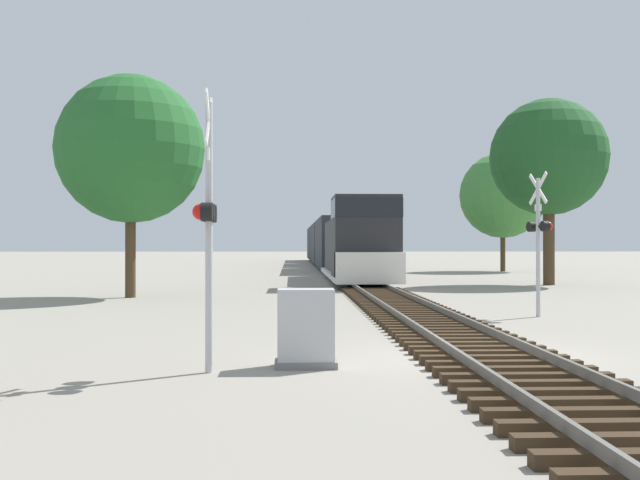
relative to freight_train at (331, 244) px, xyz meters
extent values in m
plane|color=gray|center=(0.00, -52.50, -2.08)|extent=(400.00, 400.00, 0.00)
cube|color=#382819|center=(0.00, -58.80, -2.00)|extent=(2.60, 0.22, 0.16)
cube|color=#382819|center=(0.00, -58.20, -2.00)|extent=(2.60, 0.22, 0.16)
cube|color=#382819|center=(0.00, -57.60, -2.00)|extent=(2.60, 0.22, 0.16)
cube|color=#382819|center=(0.00, -57.00, -2.00)|extent=(2.60, 0.22, 0.16)
cube|color=#382819|center=(0.00, -56.40, -2.00)|extent=(2.60, 0.22, 0.16)
cube|color=#382819|center=(0.00, -55.80, -2.00)|extent=(2.60, 0.22, 0.16)
cube|color=#382819|center=(0.00, -55.20, -2.00)|extent=(2.60, 0.22, 0.16)
cube|color=#382819|center=(0.00, -54.60, -2.00)|extent=(2.60, 0.22, 0.16)
cube|color=#382819|center=(0.00, -54.00, -2.00)|extent=(2.60, 0.22, 0.16)
cube|color=#382819|center=(0.00, -53.40, -2.00)|extent=(2.60, 0.22, 0.16)
cube|color=#382819|center=(0.00, -52.80, -2.00)|extent=(2.60, 0.22, 0.16)
cube|color=#382819|center=(0.00, -52.20, -2.00)|extent=(2.60, 0.22, 0.16)
cube|color=#382819|center=(0.00, -51.60, -2.00)|extent=(2.60, 0.22, 0.16)
cube|color=#382819|center=(0.00, -51.00, -2.00)|extent=(2.60, 0.22, 0.16)
cube|color=#382819|center=(0.00, -50.40, -2.00)|extent=(2.60, 0.22, 0.16)
cube|color=#382819|center=(0.00, -49.80, -2.00)|extent=(2.60, 0.22, 0.16)
cube|color=#382819|center=(0.00, -49.20, -2.00)|extent=(2.60, 0.22, 0.16)
cube|color=#382819|center=(0.00, -48.60, -2.00)|extent=(2.60, 0.22, 0.16)
cube|color=#382819|center=(0.00, -48.00, -2.00)|extent=(2.60, 0.22, 0.16)
cube|color=#382819|center=(0.00, -47.40, -2.00)|extent=(2.60, 0.22, 0.16)
cube|color=#382819|center=(0.00, -46.80, -2.00)|extent=(2.60, 0.22, 0.16)
cube|color=#382819|center=(0.00, -46.20, -2.00)|extent=(2.60, 0.22, 0.16)
cube|color=#382819|center=(0.00, -45.60, -2.00)|extent=(2.60, 0.22, 0.16)
cube|color=#382819|center=(0.00, -45.00, -2.00)|extent=(2.60, 0.22, 0.16)
cube|color=#382819|center=(0.00, -44.40, -2.00)|extent=(2.60, 0.22, 0.16)
cube|color=#382819|center=(0.00, -43.80, -2.00)|extent=(2.60, 0.22, 0.16)
cube|color=#382819|center=(0.00, -43.20, -2.00)|extent=(2.60, 0.22, 0.16)
cube|color=#382819|center=(0.00, -42.60, -2.00)|extent=(2.60, 0.22, 0.16)
cube|color=#382819|center=(0.00, -42.00, -2.00)|extent=(2.60, 0.22, 0.16)
cube|color=#382819|center=(0.00, -41.40, -2.00)|extent=(2.60, 0.22, 0.16)
cube|color=#382819|center=(0.00, -40.80, -2.00)|extent=(2.60, 0.22, 0.16)
cube|color=#382819|center=(0.00, -40.20, -2.00)|extent=(2.60, 0.22, 0.16)
cube|color=#382819|center=(0.00, -39.60, -2.00)|extent=(2.60, 0.22, 0.16)
cube|color=#382819|center=(0.00, -39.00, -2.00)|extent=(2.60, 0.22, 0.16)
cube|color=#382819|center=(0.00, -38.40, -2.00)|extent=(2.60, 0.22, 0.16)
cube|color=#382819|center=(0.00, -37.80, -2.00)|extent=(2.60, 0.22, 0.16)
cube|color=#382819|center=(0.00, -37.20, -2.00)|extent=(2.60, 0.22, 0.16)
cube|color=#382819|center=(0.00, -36.60, -2.00)|extent=(2.60, 0.22, 0.16)
cube|color=#382819|center=(0.00, -36.00, -2.00)|extent=(2.60, 0.22, 0.16)
cube|color=#382819|center=(0.00, -35.40, -2.00)|extent=(2.60, 0.22, 0.16)
cube|color=#382819|center=(0.00, -34.80, -2.00)|extent=(2.60, 0.22, 0.16)
cube|color=#382819|center=(0.00, -34.20, -2.00)|extent=(2.60, 0.22, 0.16)
cube|color=#382819|center=(0.00, -33.60, -2.00)|extent=(2.60, 0.22, 0.16)
cube|color=#382819|center=(0.00, -33.00, -2.00)|extent=(2.60, 0.22, 0.16)
cube|color=slate|center=(-0.72, -52.50, -1.85)|extent=(0.07, 160.00, 0.15)
cube|color=slate|center=(0.72, -52.50, -1.85)|extent=(0.07, 160.00, 0.15)
cube|color=#232326|center=(0.00, -22.39, -0.19)|extent=(2.61, 11.79, 3.17)
cube|color=#232326|center=(0.00, -30.64, 0.26)|extent=(3.08, 3.70, 4.07)
cube|color=black|center=(0.00, -30.64, 1.70)|extent=(3.11, 3.74, 0.90)
cube|color=white|center=(0.00, -32.49, -1.06)|extent=(3.08, 1.68, 1.42)
cube|color=white|center=(0.00, -24.92, -1.65)|extent=(3.14, 16.50, 0.24)
cube|color=black|center=(0.00, -30.39, -1.58)|extent=(1.58, 2.20, 1.00)
cube|color=black|center=(0.00, -19.44, -1.58)|extent=(1.58, 2.20, 1.00)
cube|color=#2D3338|center=(0.00, -7.60, 0.12)|extent=(2.92, 15.21, 3.78)
cube|color=black|center=(0.00, -12.55, -1.63)|extent=(1.58, 2.20, 0.90)
cube|color=black|center=(0.00, -2.66, -1.63)|extent=(1.58, 2.20, 0.90)
cube|color=#2D3338|center=(0.00, 8.90, 0.12)|extent=(2.92, 15.21, 3.78)
cube|color=black|center=(0.00, 3.95, -1.63)|extent=(1.58, 2.20, 0.90)
cube|color=black|center=(0.00, 13.84, -1.63)|extent=(1.58, 2.20, 0.90)
cube|color=#2D3338|center=(0.00, 25.40, 0.12)|extent=(2.92, 15.21, 3.78)
cube|color=black|center=(0.00, 20.45, -1.63)|extent=(1.58, 2.20, 0.90)
cube|color=black|center=(0.00, 30.34, -1.63)|extent=(1.58, 2.20, 0.90)
cylinder|color=#B7B7BC|center=(-4.87, -54.05, 0.12)|extent=(0.12, 0.12, 4.40)
cube|color=white|center=(-4.87, -54.05, 2.01)|extent=(0.04, 0.93, 0.93)
cube|color=white|center=(-4.87, -54.05, 2.01)|extent=(0.04, 0.93, 0.93)
cube|color=black|center=(-4.87, -54.05, 0.52)|extent=(0.07, 0.86, 0.06)
cylinder|color=black|center=(-4.87, -53.70, 0.52)|extent=(0.18, 0.30, 0.30)
sphere|color=red|center=(-4.97, -53.70, 0.52)|extent=(0.26, 0.26, 0.26)
cylinder|color=black|center=(-4.87, -54.05, 0.52)|extent=(0.18, 0.30, 0.30)
sphere|color=red|center=(-4.97, -54.05, 0.52)|extent=(0.26, 0.26, 0.26)
cylinder|color=black|center=(-4.86, -54.40, 0.52)|extent=(0.18, 0.30, 0.30)
sphere|color=red|center=(-4.96, -54.40, 0.52)|extent=(0.26, 0.26, 0.26)
cube|color=white|center=(-4.87, -54.05, 1.46)|extent=(0.03, 0.32, 0.20)
cylinder|color=#B7B7BC|center=(3.56, -45.05, -0.09)|extent=(0.12, 0.12, 3.99)
cube|color=white|center=(3.56, -45.05, 1.61)|extent=(0.25, 0.91, 0.93)
cube|color=white|center=(3.56, -45.05, 1.61)|extent=(0.25, 0.91, 0.93)
cube|color=black|center=(3.56, -45.05, 0.52)|extent=(0.26, 0.85, 0.06)
cylinder|color=black|center=(3.65, -45.39, 0.52)|extent=(0.25, 0.33, 0.30)
sphere|color=red|center=(3.74, -45.36, 0.52)|extent=(0.26, 0.26, 0.26)
cylinder|color=black|center=(3.48, -44.71, 0.52)|extent=(0.25, 0.33, 0.30)
sphere|color=red|center=(3.58, -44.68, 0.52)|extent=(0.26, 0.26, 0.26)
cube|color=white|center=(3.56, -45.05, 1.06)|extent=(0.11, 0.32, 0.20)
cube|color=slate|center=(-3.28, -53.58, -2.02)|extent=(1.05, 0.63, 0.12)
cube|color=#BCBCBF|center=(-3.28, -53.58, -1.36)|extent=(0.96, 0.57, 1.21)
cylinder|color=#473521|center=(-9.84, -36.72, -0.04)|extent=(0.41, 0.41, 4.08)
sphere|color=#236028|center=(-9.84, -36.72, 3.74)|extent=(5.81, 5.81, 5.81)
cylinder|color=#473521|center=(9.69, -28.38, 0.31)|extent=(0.58, 0.58, 4.78)
sphere|color=#1E5123|center=(9.69, -28.38, 4.49)|extent=(5.98, 5.98, 5.98)
cylinder|color=#473521|center=(12.72, -9.39, -0.14)|extent=(0.38, 0.38, 3.89)
sphere|color=#3D7F38|center=(12.72, -9.39, 3.78)|extent=(6.59, 6.59, 6.59)
camera|label=1|loc=(-3.52, -66.27, 0.00)|focal=42.00mm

